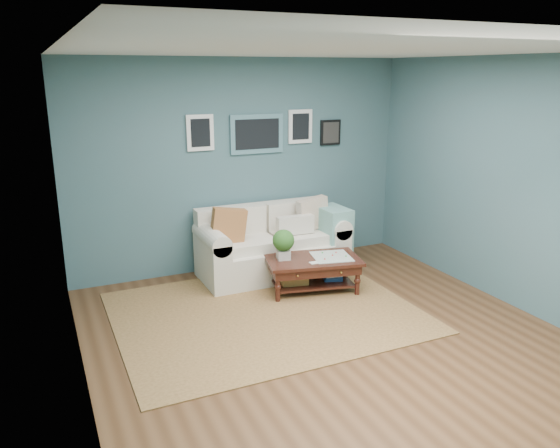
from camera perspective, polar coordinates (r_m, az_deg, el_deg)
room_shell at (r=4.93m, az=6.24°, el=1.86°), size 5.00×5.02×2.70m
area_rug at (r=5.99m, az=-1.52°, el=-9.21°), size 3.14×2.52×0.01m
loveseat at (r=7.00m, az=-0.28°, el=-2.05°), size 1.89×0.86×0.97m
coffee_table at (r=6.45m, az=2.94°, el=-4.19°), size 1.20×0.86×0.76m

